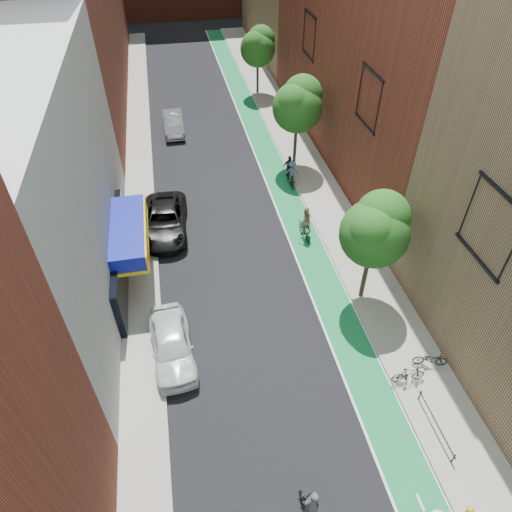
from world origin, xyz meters
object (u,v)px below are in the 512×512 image
parked_car_white (172,345)px  parked_car_silver (173,123)px  cyclist_lane_near (305,225)px  cyclist_lead (311,512)px  cyclist_lane_mid (289,172)px  cyclist_lane_far (292,175)px  parked_car_black (165,220)px

parked_car_white → parked_car_silver: parked_car_white is taller
parked_car_white → cyclist_lane_near: bearing=36.8°
cyclist_lead → cyclist_lane_near: (4.18, 15.60, 0.23)m
parked_car_silver → cyclist_lead: 31.60m
cyclist_lead → cyclist_lane_mid: 22.55m
cyclist_lane_near → cyclist_lane_far: size_ratio=1.12×
cyclist_lane_far → parked_car_silver: bearing=-45.0°
cyclist_lane_mid → parked_car_silver: bearing=-46.2°
cyclist_lead → cyclist_lane_near: 16.15m
cyclist_lead → cyclist_lane_far: cyclist_lead is taller
parked_car_black → parked_car_silver: bearing=88.6°
parked_car_silver → cyclist_lead: cyclist_lead is taller
cyclist_lane_near → cyclist_lead: bearing=70.2°
parked_car_black → cyclist_lane_mid: 9.97m
cyclist_lead → cyclist_lane_far: bearing=-113.8°
parked_car_silver → cyclist_lead: (2.82, -31.48, -0.08)m
cyclist_lane_far → cyclist_lane_mid: bearing=-82.4°
parked_car_black → cyclist_lane_far: bearing=25.5°
parked_car_white → parked_car_silver: (1.54, 23.30, -0.05)m
parked_car_black → cyclist_lane_near: (8.38, -2.29, 0.11)m
cyclist_lane_near → cyclist_lane_far: bearing=-101.6°
parked_car_white → cyclist_lead: 9.27m
cyclist_lane_mid → cyclist_lane_near: bearing=88.4°
cyclist_lane_near → cyclist_lane_mid: 6.46m
parked_car_white → cyclist_lane_near: (8.54, 7.42, 0.10)m
parked_car_black → cyclist_lane_mid: (9.07, 4.13, -0.08)m
parked_car_white → cyclist_lane_mid: size_ratio=2.39×
cyclist_lane_near → cyclist_lane_far: 5.83m
parked_car_silver → cyclist_lane_far: size_ratio=2.41×
parked_car_white → parked_car_silver: 23.35m
cyclist_lead → cyclist_lane_near: bearing=-115.9°
cyclist_lead → parked_car_black: bearing=-87.7°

